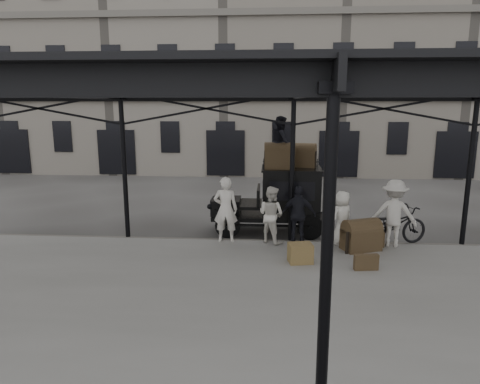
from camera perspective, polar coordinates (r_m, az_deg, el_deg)
The scene contains 18 objects.
ground at distance 11.22m, azimuth 7.18°, elevation -10.32°, with size 120.00×120.00×0.00m, color #383533.
platform at distance 9.37m, azimuth 7.85°, elevation -14.48°, with size 28.00×8.00×0.15m, color slate.
canopy at distance 8.70m, azimuth 8.58°, elevation 14.25°, with size 22.50×9.00×4.74m.
building_frontage at distance 28.53m, azimuth 5.58°, elevation 17.32°, with size 64.00×8.00×14.00m, color slate.
taxi at distance 14.00m, azimuth 5.47°, elevation -0.66°, with size 3.65×1.55×2.18m.
porter_left at distance 12.63m, azimuth -1.94°, elevation -2.32°, with size 0.71×0.47×1.96m, color beige.
porter_midleft at distance 12.60m, azimuth 4.17°, elevation -3.01°, with size 0.82×0.64×1.69m, color silver.
porter_centre at distance 12.79m, azimuth 13.41°, elevation -3.36°, with size 0.77×0.50×1.57m, color beige.
porter_official at distance 12.63m, azimuth 7.82°, elevation -3.01°, with size 1.00×0.42×1.71m, color black.
porter_right at distance 12.97m, azimuth 19.83°, elevation -2.70°, with size 1.25×0.72×1.94m, color beige.
bicycle at distance 13.16m, azimuth 19.58°, elevation -4.24°, with size 0.77×2.20×1.16m, color black.
porter_roof at distance 13.63m, azimuth 5.50°, elevation 6.64°, with size 0.80×0.62×1.64m, color black.
steamer_trunk_roof_near at distance 13.53m, azimuth 5.26°, elevation 4.58°, with size 0.93×0.57×0.68m, color #4B3B23, non-canonical shape.
steamer_trunk_roof_far at distance 14.02m, azimuth 8.30°, elevation 4.65°, with size 0.87×0.53×0.64m, color #4B3B23, non-canonical shape.
steamer_trunk_platform at distance 12.53m, azimuth 15.85°, elevation -5.79°, with size 1.01×0.62×0.74m, color #4B3B23, non-canonical shape.
wicker_hamper at distance 11.27m, azimuth 8.05°, elevation -8.07°, with size 0.60×0.45×0.50m, color brown.
suitcase_upright at distance 13.17m, azimuth 18.05°, elevation -5.73°, with size 0.15×0.60×0.45m, color #4B3B23.
suitcase_flat at distance 11.14m, azimuth 16.47°, elevation -8.97°, with size 0.60×0.15×0.40m, color #4B3B23.
Camera 1 is at (-0.65, -10.39, 4.20)m, focal length 32.00 mm.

